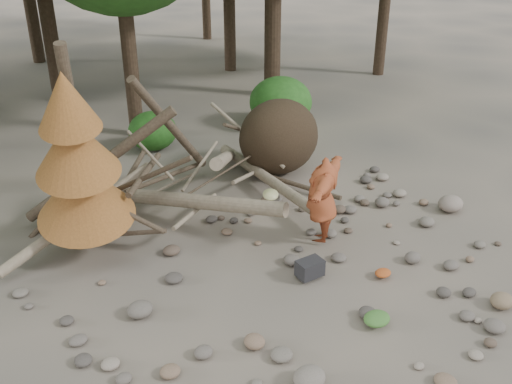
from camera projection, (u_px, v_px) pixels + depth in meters
ground at (322, 279)px, 10.82m from camera, size 120.00×120.00×0.00m
deadfall_pile at (263, 144)px, 14.49m from camera, size 8.55×5.24×3.30m
dead_conifer at (78, 163)px, 10.49m from camera, size 2.06×2.16×4.35m
bush_mid at (153, 131)px, 16.47m from camera, size 1.40×1.40×1.12m
bush_right at (281, 102)px, 18.15m from camera, size 2.00×2.00×1.60m
frisbee_thrower at (322, 200)px, 11.56m from camera, size 3.14×1.77×1.94m
backpack at (310, 271)px, 10.79m from camera, size 0.52×0.38×0.33m
cloth_green at (377, 321)px, 9.59m from camera, size 0.48×0.40×0.18m
cloth_orange at (383, 275)px, 10.84m from camera, size 0.33×0.27×0.12m
boulder_front_left at (309, 378)px, 8.34m from camera, size 0.50×0.45×0.30m
boulder_front_right at (502, 301)px, 10.02m from camera, size 0.44×0.39×0.26m
boulder_mid_right at (451, 204)px, 13.22m from camera, size 0.60×0.54×0.36m
boulder_mid_left at (140, 309)px, 9.79m from camera, size 0.45×0.40×0.27m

